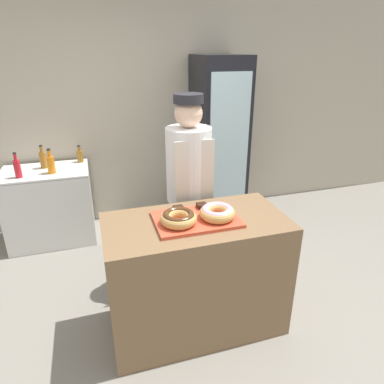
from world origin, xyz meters
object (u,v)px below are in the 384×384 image
(bottle_amber_b, at_px, (80,156))
(bottle_red, at_px, (17,168))
(bottle_orange, at_px, (51,164))
(donut_light_glaze, at_px, (217,212))
(beverage_fridge, at_px, (218,142))
(brownie_back_left, at_px, (178,209))
(donut_chocolate_glaze, at_px, (179,217))
(bottle_amber, at_px, (43,159))
(baker_person, at_px, (189,191))
(chest_freezer, at_px, (50,205))
(serving_tray, at_px, (196,219))
(brownie_back_right, at_px, (202,206))

(bottle_amber_b, bearing_deg, bottle_red, -149.35)
(bottle_orange, bearing_deg, donut_light_glaze, -54.08)
(beverage_fridge, xyz_separation_m, bottle_amber_b, (-1.62, 0.20, -0.08))
(donut_light_glaze, bearing_deg, beverage_fridge, 68.79)
(brownie_back_left, relative_size, bottle_red, 0.28)
(bottle_orange, relative_size, bottle_red, 1.00)
(donut_chocolate_glaze, xyz_separation_m, bottle_orange, (-0.94, 1.68, -0.06))
(beverage_fridge, bearing_deg, brownie_back_left, -120.08)
(bottle_amber, bearing_deg, bottle_red, -131.34)
(beverage_fridge, bearing_deg, bottle_orange, -176.75)
(baker_person, bearing_deg, chest_freezer, 137.59)
(baker_person, bearing_deg, bottle_amber, 135.59)
(brownie_back_left, xyz_separation_m, bottle_amber_b, (-0.70, 1.80, -0.06))
(serving_tray, xyz_separation_m, beverage_fridge, (0.83, 1.74, 0.05))
(bottle_orange, xyz_separation_m, bottle_red, (-0.31, -0.05, 0.00))
(serving_tray, bearing_deg, brownie_back_right, 57.76)
(donut_light_glaze, xyz_separation_m, baker_person, (-0.02, 0.62, -0.08))
(donut_chocolate_glaze, height_order, brownie_back_left, donut_chocolate_glaze)
(serving_tray, relative_size, bottle_amber, 2.30)
(brownie_back_left, xyz_separation_m, bottle_red, (-1.30, 1.44, -0.03))
(donut_light_glaze, relative_size, baker_person, 0.15)
(donut_light_glaze, distance_m, brownie_back_right, 0.20)
(serving_tray, height_order, beverage_fridge, beverage_fridge)
(beverage_fridge, bearing_deg, serving_tray, -115.61)
(brownie_back_right, xyz_separation_m, bottle_amber, (-1.26, 1.69, -0.03))
(beverage_fridge, distance_m, bottle_orange, 1.91)
(donut_light_glaze, xyz_separation_m, brownie_back_right, (-0.05, 0.19, -0.03))
(donut_light_glaze, height_order, chest_freezer, donut_light_glaze)
(chest_freezer, distance_m, bottle_orange, 0.54)
(chest_freezer, bearing_deg, brownie_back_left, -56.09)
(donut_chocolate_glaze, bearing_deg, chest_freezer, 119.81)
(serving_tray, relative_size, donut_chocolate_glaze, 2.34)
(bottle_amber_b, bearing_deg, brownie_back_left, -68.81)
(chest_freezer, bearing_deg, bottle_amber_b, 27.24)
(bottle_orange, bearing_deg, baker_person, -41.58)
(brownie_back_right, relative_size, chest_freezer, 0.08)
(brownie_back_left, bearing_deg, donut_chocolate_glaze, -104.54)
(serving_tray, distance_m, beverage_fridge, 1.93)
(donut_chocolate_glaze, bearing_deg, brownie_back_left, 75.46)
(bottle_orange, height_order, bottle_amber_b, bottle_orange)
(baker_person, relative_size, bottle_amber, 6.77)
(donut_light_glaze, bearing_deg, brownie_back_right, 104.54)
(bottle_amber, bearing_deg, bottle_amber_b, 15.80)
(donut_chocolate_glaze, xyz_separation_m, beverage_fridge, (0.97, 1.79, -0.00))
(brownie_back_right, bearing_deg, bottle_amber_b, 116.03)
(serving_tray, height_order, bottle_amber, bottle_amber)
(donut_light_glaze, bearing_deg, bottle_red, 133.09)
(donut_chocolate_glaze, height_order, donut_light_glaze, same)
(chest_freezer, xyz_separation_m, bottle_amber, (-0.00, 0.09, 0.51))
(brownie_back_left, distance_m, beverage_fridge, 1.84)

